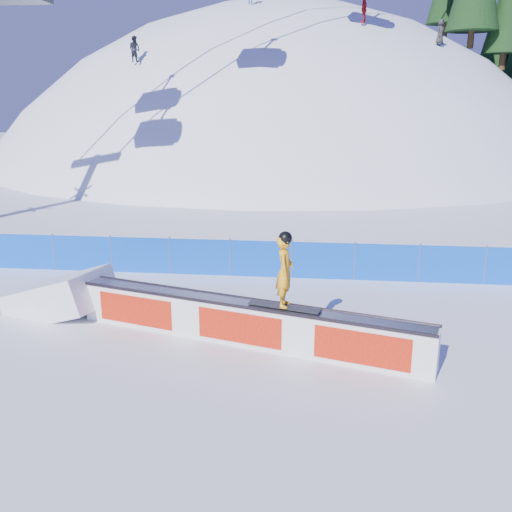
# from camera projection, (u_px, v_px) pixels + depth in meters

# --- Properties ---
(ground) EXTENTS (160.00, 160.00, 0.00)m
(ground) POSITION_uv_depth(u_px,v_px,m) (164.00, 327.00, 14.47)
(ground) COLOR white
(ground) RESTS_ON ground
(snow_hill) EXTENTS (64.00, 64.00, 64.00)m
(snow_hill) POSITION_uv_depth(u_px,v_px,m) (278.00, 332.00, 59.51)
(snow_hill) COLOR white
(snow_hill) RESTS_ON ground
(safety_fence) EXTENTS (22.05, 0.05, 1.30)m
(safety_fence) POSITION_uv_depth(u_px,v_px,m) (200.00, 257.00, 18.62)
(safety_fence) COLOR blue
(safety_fence) RESTS_ON ground
(rail_box) EXTENTS (8.60, 3.10, 1.06)m
(rail_box) POSITION_uv_depth(u_px,v_px,m) (244.00, 323.00, 13.40)
(rail_box) COLOR white
(rail_box) RESTS_ON ground
(snow_ramp) EXTENTS (3.16, 2.46, 1.74)m
(snow_ramp) POSITION_uv_depth(u_px,v_px,m) (61.00, 310.00, 15.61)
(snow_ramp) COLOR white
(snow_ramp) RESTS_ON ground
(snowboarder) EXTENTS (1.70, 0.77, 1.76)m
(snowboarder) POSITION_uv_depth(u_px,v_px,m) (285.00, 271.00, 12.65)
(snowboarder) COLOR black
(snowboarder) RESTS_ON rail_box
(distant_skiers) EXTENTS (21.16, 7.87, 6.19)m
(distant_skiers) POSITION_uv_depth(u_px,v_px,m) (285.00, 17.00, 39.47)
(distant_skiers) COLOR black
(distant_skiers) RESTS_ON ground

